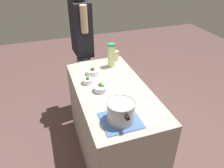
{
  "coord_description": "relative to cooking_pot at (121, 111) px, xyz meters",
  "views": [
    {
      "loc": [
        -1.64,
        0.56,
        2.03
      ],
      "look_at": [
        0.0,
        0.0,
        0.94
      ],
      "focal_mm": 34.78,
      "sensor_mm": 36.0,
      "label": 1
    }
  ],
  "objects": [
    {
      "name": "ground_plane",
      "position": [
        0.45,
        -0.09,
        -0.99
      ],
      "size": [
        8.0,
        8.0,
        0.0
      ],
      "primitive_type": "plane",
      "color": "brown"
    },
    {
      "name": "broccoli_bowl_front",
      "position": [
        0.45,
        0.03,
        -0.06
      ],
      "size": [
        0.13,
        0.13,
        0.08
      ],
      "color": "silver",
      "rests_on": "counter_slab"
    },
    {
      "name": "person_cook",
      "position": [
        1.37,
        -0.0,
        -0.03
      ],
      "size": [
        0.5,
        0.22,
        1.72
      ],
      "color": "#455266",
      "rests_on": "ground_plane"
    },
    {
      "name": "cooking_pot",
      "position": [
        0.0,
        0.0,
        0.0
      ],
      "size": [
        0.29,
        0.22,
        0.17
      ],
      "color": "#B7B7BC",
      "rests_on": "dish_cloth"
    },
    {
      "name": "lemonade_pitcher",
      "position": [
        0.9,
        -0.23,
        0.04
      ],
      "size": [
        0.09,
        0.09,
        0.27
      ],
      "color": "#DDF296",
      "rests_on": "counter_slab"
    },
    {
      "name": "counter_slab",
      "position": [
        0.45,
        -0.09,
        -0.54
      ],
      "size": [
        1.33,
        0.67,
        0.89
      ],
      "primitive_type": "cube",
      "color": "#A39E93",
      "rests_on": "ground_plane"
    },
    {
      "name": "broccoli_bowl_back",
      "position": [
        0.63,
        0.11,
        -0.07
      ],
      "size": [
        0.1,
        0.1,
        0.07
      ],
      "color": "silver",
      "rests_on": "counter_slab"
    },
    {
      "name": "dish_cloth",
      "position": [
        -0.0,
        0.0,
        -0.09
      ],
      "size": [
        0.28,
        0.3,
        0.01
      ],
      "primitive_type": "cube",
      "color": "#4569AB",
      "rests_on": "counter_slab"
    },
    {
      "name": "mason_jar",
      "position": [
        1.02,
        -0.33,
        -0.04
      ],
      "size": [
        0.08,
        0.08,
        0.11
      ],
      "color": "beige",
      "rests_on": "counter_slab"
    },
    {
      "name": "broccoli_bowl_center",
      "position": [
        0.79,
        0.02,
        -0.07
      ],
      "size": [
        0.13,
        0.13,
        0.08
      ],
      "color": "silver",
      "rests_on": "counter_slab"
    }
  ]
}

